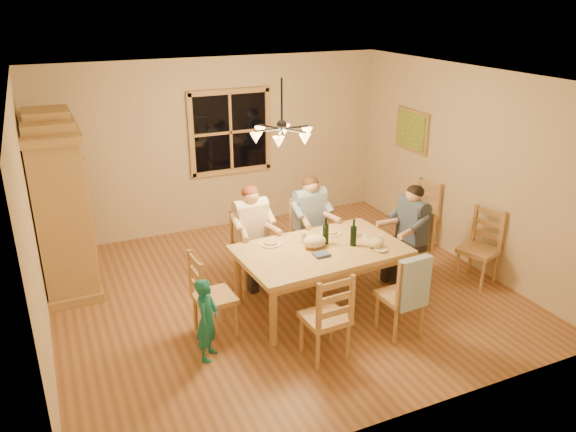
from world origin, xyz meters
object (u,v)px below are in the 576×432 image
chandelier (282,133)px  chair_spare_front (477,261)px  chair_near_left (325,330)px  armoire (61,208)px  chair_near_right (400,308)px  chair_end_left (215,309)px  adult_plaid_man (310,212)px  chair_far_left (252,261)px  chair_end_right (409,260)px  adult_slate_man (412,222)px  wine_bottle_a (326,231)px  chair_spare_back (417,227)px  dining_table (321,256)px  wine_bottle_b (353,233)px  adult_woman (251,223)px  child (207,319)px  chair_far_right (310,248)px

chandelier → chair_spare_front: bearing=-17.4°
chair_near_left → armoire: bearing=126.2°
armoire → chair_near_right: armoire is taller
chair_end_left → adult_plaid_man: 2.03m
armoire → chair_far_left: bearing=-23.4°
chair_far_left → armoire: bearing=-26.6°
chair_end_right → adult_slate_man: size_ratio=1.13×
wine_bottle_a → chandelier: bearing=139.5°
armoire → chair_spare_back: armoire is taller
chair_end_right → adult_slate_man: bearing=-93.2°
dining_table → wine_bottle_a: bearing=41.3°
wine_bottle_b → chair_spare_front: bearing=-7.6°
dining_table → chair_far_left: 1.10m
dining_table → chair_end_left: 1.40m
chair_near_right → armoire: bearing=136.9°
chair_spare_front → wine_bottle_b: bearing=62.4°
chair_far_left → chair_end_right: size_ratio=1.00×
chair_end_right → wine_bottle_a: size_ratio=3.00×
chandelier → adult_woman: 1.33m
adult_plaid_man → chair_end_left: bearing=28.0°
chair_far_left → wine_bottle_b: size_ratio=3.00×
chair_near_right → chair_end_left: (-1.89, 0.81, 0.00)m
armoire → chair_spare_back: size_ratio=2.32×
wine_bottle_b → child: (-1.94, -0.40, -0.47)m
wine_bottle_b → dining_table: bearing=168.0°
chair_near_left → adult_woman: bearing=90.0°
chair_end_left → wine_bottle_a: size_ratio=3.00×
dining_table → chandelier: bearing=123.7°
chair_spare_back → chair_spare_front: bearing=168.8°
chair_far_left → adult_plaid_man: size_ratio=1.13×
chair_far_left → adult_plaid_man: bearing=-180.0°
chair_far_left → adult_woman: size_ratio=1.13×
adult_woman → wine_bottle_a: adult_woman is taller
chair_near_right → chair_end_right: (0.81, 0.97, 0.00)m
wine_bottle_b → chair_far_left: bearing=133.6°
adult_plaid_man → armoire: bearing=-19.6°
chair_near_right → chair_end_right: 1.26m
adult_plaid_man → adult_slate_man: size_ratio=1.00×
chair_spare_back → chair_near_left: bearing=115.3°
wine_bottle_b → chair_spare_back: size_ratio=0.33×
armoire → child: (1.17, -2.31, -0.60)m
chair_near_left → wine_bottle_b: wine_bottle_b is taller
dining_table → chair_near_left: size_ratio=2.03×
chair_far_right → chair_end_left: (-1.68, -1.01, 0.00)m
chair_end_right → wine_bottle_a: wine_bottle_a is taller
chair_end_right → adult_plaid_man: adult_plaid_man is taller
armoire → adult_slate_man: (4.07, -1.76, -0.22)m
wine_bottle_b → chair_spare_front: (1.76, -0.24, -0.62)m
adult_plaid_man → chair_spare_front: 2.28m
chair_near_left → chair_end_left: size_ratio=1.00×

